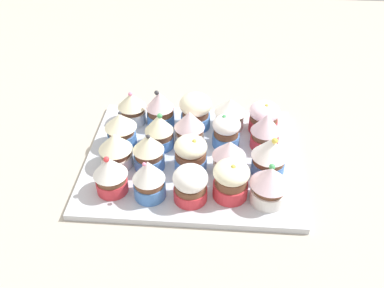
% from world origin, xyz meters
% --- Properties ---
extents(ground_plane, '(1.80, 1.80, 0.03)m').
position_xyz_m(ground_plane, '(0.00, 0.00, -0.01)').
color(ground_plane, '#B2A899').
extents(baking_tray, '(0.33, 0.40, 0.01)m').
position_xyz_m(baking_tray, '(0.00, 0.00, 0.01)').
color(baking_tray, silver).
rests_on(baking_tray, ground_plane).
extents(cupcake_0, '(0.06, 0.06, 0.07)m').
position_xyz_m(cupcake_0, '(-0.10, -0.13, 0.05)').
color(cupcake_0, white).
rests_on(cupcake_0, baking_tray).
extents(cupcake_1, '(0.06, 0.06, 0.07)m').
position_xyz_m(cupcake_1, '(-0.03, -0.14, 0.05)').
color(cupcake_1, '#477AC6').
rests_on(cupcake_1, baking_tray).
extents(cupcake_2, '(0.06, 0.06, 0.07)m').
position_xyz_m(cupcake_2, '(0.03, -0.14, 0.05)').
color(cupcake_2, white).
rests_on(cupcake_2, baking_tray).
extents(cupcake_3, '(0.06, 0.06, 0.08)m').
position_xyz_m(cupcake_3, '(0.10, -0.13, 0.05)').
color(cupcake_3, '#D1333D').
rests_on(cupcake_3, baking_tray).
extents(cupcake_4, '(0.06, 0.06, 0.08)m').
position_xyz_m(cupcake_4, '(-0.10, -0.07, 0.05)').
color(cupcake_4, '#477AC6').
rests_on(cupcake_4, baking_tray).
extents(cupcake_5, '(0.06, 0.06, 0.07)m').
position_xyz_m(cupcake_5, '(-0.03, -0.07, 0.05)').
color(cupcake_5, '#477AC6').
rests_on(cupcake_5, baking_tray).
extents(cupcake_6, '(0.06, 0.06, 0.08)m').
position_xyz_m(cupcake_6, '(0.03, -0.08, 0.05)').
color(cupcake_6, '#477AC6').
rests_on(cupcake_6, baking_tray).
extents(cupcake_7, '(0.05, 0.05, 0.08)m').
position_xyz_m(cupcake_7, '(0.11, -0.06, 0.05)').
color(cupcake_7, '#477AC6').
rests_on(cupcake_7, baking_tray).
extents(cupcake_8, '(0.07, 0.07, 0.08)m').
position_xyz_m(cupcake_8, '(-0.10, -0.00, 0.05)').
color(cupcake_8, '#477AC6').
rests_on(cupcake_8, baking_tray).
extents(cupcake_9, '(0.06, 0.06, 0.07)m').
position_xyz_m(cupcake_9, '(-0.04, -0.01, 0.05)').
color(cupcake_9, white).
rests_on(cupcake_9, baking_tray).
extents(cupcake_10, '(0.06, 0.06, 0.07)m').
position_xyz_m(cupcake_10, '(0.03, 0.00, 0.05)').
color(cupcake_10, '#477AC6').
rests_on(cupcake_10, baking_tray).
extents(cupcake_11, '(0.06, 0.06, 0.07)m').
position_xyz_m(cupcake_11, '(0.11, 0.01, 0.05)').
color(cupcake_11, '#D1333D').
rests_on(cupcake_11, baking_tray).
extents(cupcake_12, '(0.06, 0.06, 0.07)m').
position_xyz_m(cupcake_12, '(-0.10, 0.07, 0.05)').
color(cupcake_12, white).
rests_on(cupcake_12, baking_tray).
extents(cupcake_13, '(0.05, 0.05, 0.07)m').
position_xyz_m(cupcake_13, '(-0.04, 0.06, 0.04)').
color(cupcake_13, '#477AC6').
rests_on(cupcake_13, baking_tray).
extents(cupcake_14, '(0.06, 0.06, 0.07)m').
position_xyz_m(cupcake_14, '(0.04, 0.07, 0.05)').
color(cupcake_14, white).
rests_on(cupcake_14, baking_tray).
extents(cupcake_15, '(0.06, 0.06, 0.07)m').
position_xyz_m(cupcake_15, '(0.10, 0.07, 0.05)').
color(cupcake_15, '#D1333D').
rests_on(cupcake_15, baking_tray).
extents(cupcake_16, '(0.06, 0.06, 0.07)m').
position_xyz_m(cupcake_16, '(-0.09, 0.14, 0.04)').
color(cupcake_16, '#D1333D').
rests_on(cupcake_16, baking_tray).
extents(cupcake_17, '(0.06, 0.06, 0.07)m').
position_xyz_m(cupcake_17, '(-0.04, 0.14, 0.05)').
color(cupcake_17, '#D1333D').
rests_on(cupcake_17, baking_tray).
extents(cupcake_18, '(0.06, 0.06, 0.08)m').
position_xyz_m(cupcake_18, '(0.03, 0.14, 0.05)').
color(cupcake_18, '#477AC6').
rests_on(cupcake_18, baking_tray).
extents(cupcake_19, '(0.07, 0.07, 0.08)m').
position_xyz_m(cupcake_19, '(0.10, 0.13, 0.05)').
color(cupcake_19, white).
rests_on(cupcake_19, baking_tray).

